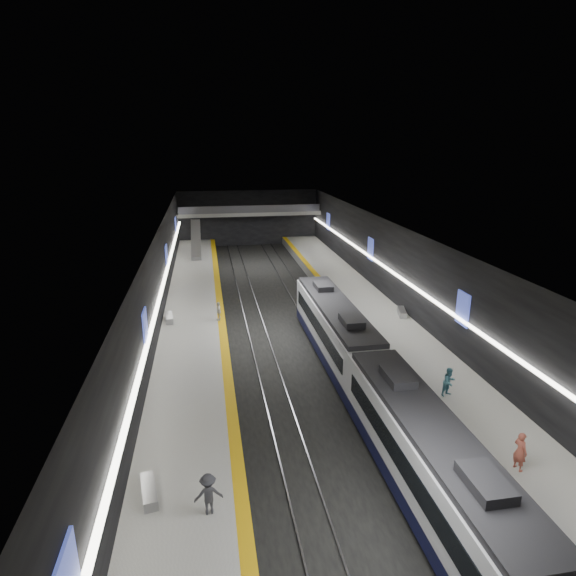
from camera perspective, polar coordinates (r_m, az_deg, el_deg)
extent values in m
plane|color=black|center=(38.45, 0.24, -5.68)|extent=(70.00, 70.00, 0.00)
cube|color=beige|center=(36.10, 0.25, 6.10)|extent=(20.00, 70.00, 0.04)
cube|color=black|center=(36.76, -15.30, -0.76)|extent=(0.04, 70.00, 8.00)
cube|color=black|center=(39.98, 14.51, 0.74)|extent=(0.04, 70.00, 8.00)
cube|color=black|center=(71.01, -4.72, 8.27)|extent=(20.00, 0.04, 8.00)
cube|color=slate|center=(37.78, -11.09, -5.63)|extent=(5.00, 70.00, 1.00)
cube|color=#A1A19C|center=(37.59, -11.14, -4.91)|extent=(5.00, 70.00, 0.02)
cube|color=#E3AA0B|center=(37.57, -7.78, -4.73)|extent=(0.60, 70.00, 0.02)
cube|color=slate|center=(40.16, 10.86, -4.22)|extent=(5.00, 70.00, 1.00)
cube|color=#A1A19C|center=(39.98, 10.91, -3.54)|extent=(5.00, 70.00, 0.02)
cube|color=#E3AA0B|center=(39.27, 7.89, -3.75)|extent=(0.60, 70.00, 0.02)
cube|color=gray|center=(38.04, -4.57, -5.90)|extent=(0.08, 70.00, 0.12)
cube|color=gray|center=(38.18, -2.41, -5.77)|extent=(0.08, 70.00, 0.12)
cube|color=gray|center=(38.75, 2.84, -5.42)|extent=(0.08, 70.00, 0.12)
cube|color=gray|center=(39.07, 4.91, -5.27)|extent=(0.08, 70.00, 0.12)
cube|color=black|center=(22.86, 16.11, -21.99)|extent=(2.65, 15.00, 0.80)
cube|color=white|center=(21.87, 16.48, -18.62)|extent=(2.65, 15.00, 2.50)
cube|color=black|center=(21.10, 16.81, -15.52)|extent=(2.44, 14.25, 0.30)
cube|color=black|center=(21.84, 16.49, -18.51)|extent=(2.69, 13.20, 1.00)
cube|color=black|center=(34.90, 5.52, -6.90)|extent=(2.65, 15.00, 0.80)
cube|color=white|center=(34.26, 5.60, -4.38)|extent=(2.65, 15.00, 2.50)
cube|color=black|center=(33.77, 5.67, -2.17)|extent=(2.44, 14.25, 0.30)
cube|color=black|center=(34.24, 5.60, -4.30)|extent=(2.69, 13.20, 1.00)
cube|color=black|center=(27.75, 9.71, -10.07)|extent=(1.85, 0.05, 1.20)
cube|color=#3F4EBF|center=(29.09, -16.56, -4.61)|extent=(0.10, 1.50, 2.20)
cube|color=#3F4EBF|center=(46.24, -14.19, 3.60)|extent=(0.10, 1.50, 2.20)
cube|color=#3F4EBF|center=(62.87, -13.16, 7.18)|extent=(0.10, 1.50, 2.20)
cube|color=#3F4EBF|center=(33.03, 20.01, -2.33)|extent=(0.10, 1.50, 2.20)
cube|color=#3F4EBF|center=(48.81, 9.75, 4.58)|extent=(0.10, 1.50, 2.20)
cube|color=#3F4EBF|center=(64.79, 4.78, 7.85)|extent=(0.10, 1.50, 2.20)
cube|color=white|center=(36.80, -14.96, -1.04)|extent=(0.25, 68.60, 0.12)
cube|color=white|center=(39.95, 14.22, 0.45)|extent=(0.25, 68.60, 0.12)
cube|color=gray|center=(68.89, -4.59, 8.84)|extent=(20.00, 3.00, 0.50)
cube|color=#47474C|center=(67.35, -4.48, 9.29)|extent=(19.60, 0.08, 1.00)
cube|color=#99999E|center=(62.08, -10.87, 5.69)|extent=(1.20, 7.50, 3.92)
cube|color=#99999E|center=(21.99, -16.15, -22.17)|extent=(0.90, 2.04, 0.48)
cube|color=#99999E|center=(39.85, -13.93, -3.45)|extent=(0.77, 2.05, 0.49)
cube|color=#99999E|center=(41.01, 13.33, -2.82)|extent=(1.04, 2.05, 0.48)
imported|color=#BD5946|center=(24.37, 25.80, -17.06)|extent=(0.58, 0.75, 1.83)
imported|color=teal|center=(29.11, 18.55, -10.53)|extent=(0.99, 0.89, 1.69)
imported|color=silver|center=(38.95, -8.22, -2.76)|extent=(0.47, 0.94, 1.55)
imported|color=#38393F|center=(20.39, -9.41, -22.99)|extent=(1.16, 0.72, 1.72)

